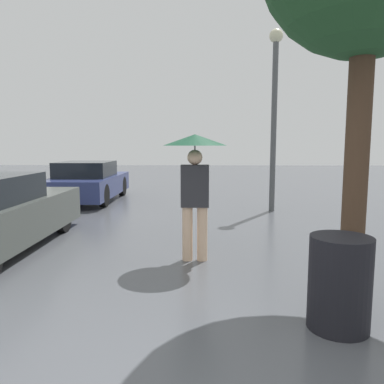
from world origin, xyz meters
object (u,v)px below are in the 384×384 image
pedestrian (195,166)px  parked_car_farthest (88,182)px  trash_bin (339,283)px  street_lamp (274,100)px

pedestrian → parked_car_farthest: size_ratio=0.47×
parked_car_farthest → trash_bin: 9.49m
pedestrian → trash_bin: bearing=-56.3°
trash_bin → pedestrian: bearing=123.7°
trash_bin → street_lamp: bearing=84.8°
pedestrian → street_lamp: (1.98, 4.33, 1.47)m
street_lamp → trash_bin: (-0.58, -6.42, -2.45)m
parked_car_farthest → street_lamp: 6.15m
parked_car_farthest → trash_bin: bearing=-59.3°
pedestrian → parked_car_farthest: 7.02m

